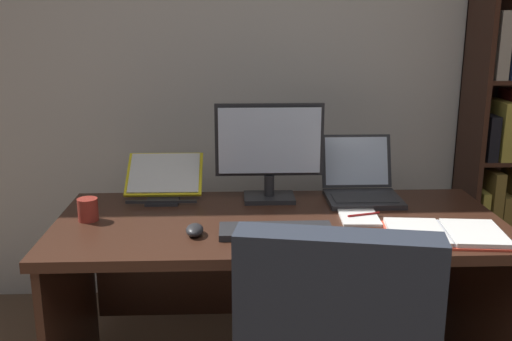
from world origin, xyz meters
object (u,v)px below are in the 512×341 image
at_px(computer_mouse, 195,230).
at_px(notepad, 359,217).
at_px(reading_stand_with_book, 164,178).
at_px(monitor, 269,152).
at_px(desk, 277,257).
at_px(open_binder, 445,233).
at_px(laptop, 361,186).
at_px(coffee_mug, 88,210).
at_px(keyboard, 276,231).
at_px(pen, 364,214).

relative_size(computer_mouse, notepad, 0.50).
bearing_deg(reading_stand_with_book, monitor, -8.10).
relative_size(desk, open_binder, 3.91).
bearing_deg(open_binder, laptop, 119.34).
bearing_deg(notepad, laptop, 76.57).
distance_m(desk, coffee_mug, 0.79).
bearing_deg(computer_mouse, keyboard, 0.00).
height_order(laptop, pen, laptop).
xyz_separation_m(monitor, reading_stand_with_book, (-0.46, 0.07, -0.13)).
height_order(desk, coffee_mug, coffee_mug).
bearing_deg(desk, coffee_mug, -175.33).
distance_m(desk, computer_mouse, 0.46).
bearing_deg(computer_mouse, desk, 36.34).
bearing_deg(desk, keyboard, -95.99).
bearing_deg(keyboard, computer_mouse, 180.00).
relative_size(laptop, notepad, 1.65).
xyz_separation_m(keyboard, reading_stand_with_book, (-0.46, 0.49, 0.07)).
height_order(laptop, keyboard, laptop).
distance_m(keyboard, pen, 0.40).
bearing_deg(open_binder, pen, 145.49).
bearing_deg(reading_stand_with_book, desk, -26.97).
distance_m(monitor, laptop, 0.44).
relative_size(desk, laptop, 5.09).
height_order(laptop, open_binder, laptop).
bearing_deg(pen, computer_mouse, -165.95).
height_order(monitor, laptop, monitor).
height_order(keyboard, computer_mouse, computer_mouse).
xyz_separation_m(desk, notepad, (0.32, -0.07, 0.20)).
bearing_deg(open_binder, coffee_mug, 176.37).
distance_m(laptop, pen, 0.27).
distance_m(laptop, open_binder, 0.53).
bearing_deg(pen, reading_stand_with_book, 158.77).
distance_m(desk, reading_stand_with_book, 0.62).
bearing_deg(desk, computer_mouse, -143.66).
height_order(monitor, keyboard, monitor).
distance_m(computer_mouse, notepad, 0.67).
relative_size(keyboard, notepad, 2.00).
bearing_deg(coffee_mug, keyboard, -13.68).
xyz_separation_m(laptop, reading_stand_with_book, (-0.87, 0.05, 0.03)).
relative_size(monitor, pen, 3.34).
xyz_separation_m(desk, laptop, (0.38, 0.20, 0.25)).
xyz_separation_m(monitor, keyboard, (-0.00, -0.42, -0.20)).
bearing_deg(open_binder, computer_mouse, -177.16).
height_order(monitor, open_binder, monitor).
height_order(keyboard, notepad, keyboard).
bearing_deg(monitor, computer_mouse, -125.43).
height_order(monitor, notepad, monitor).
height_order(open_binder, pen, open_binder).
xyz_separation_m(laptop, open_binder, (0.21, -0.48, -0.04)).
height_order(keyboard, coffee_mug, coffee_mug).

